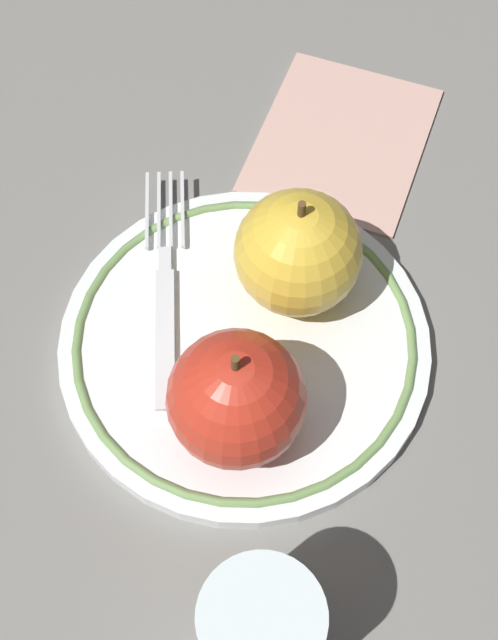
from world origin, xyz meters
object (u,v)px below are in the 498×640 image
napkin_folded (342,139)px  apple_red_whole (236,399)px  plate (249,341)px  apple_second_whole (300,254)px  fork (165,289)px  drinking_glass (261,635)px

napkin_folded → apple_red_whole: bearing=-67.0°
plate → napkin_folded: plate is taller
apple_second_whole → plate: bearing=-90.3°
plate → apple_second_whole: 0.07m
apple_second_whole → napkin_folded: 0.15m
fork → drinking_glass: size_ratio=1.59×
fork → apple_red_whole: bearing=-156.2°
fork → drinking_glass: bearing=-167.3°
plate → apple_red_whole: size_ratio=2.64×
apple_second_whole → napkin_folded: size_ratio=0.62×
fork → napkin_folded: bearing=-44.2°
apple_second_whole → fork: (-0.06, -0.06, -0.04)m
fork → apple_second_whole: bearing=-91.5°
apple_red_whole → drinking_glass: 0.12m
plate → apple_red_whole: (0.03, -0.05, 0.05)m
apple_red_whole → drinking_glass: size_ratio=0.98×
fork → drinking_glass: (0.19, -0.13, 0.03)m
drinking_glass → apple_second_whole: bearing=124.4°
apple_red_whole → napkin_folded: (-0.10, 0.22, -0.05)m
drinking_glass → fork: bearing=146.2°
fork → plate: bearing=-124.3°
apple_red_whole → drinking_glass: apple_red_whole is taller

